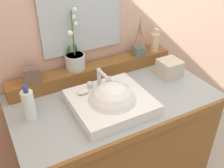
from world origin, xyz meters
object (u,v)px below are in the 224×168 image
(tissue_box, at_px, (169,68))
(soap_dispenser, at_px, (155,42))
(soap_bar, at_px, (83,92))
(sink_basin, at_px, (112,104))
(trinket_box, at_px, (32,75))
(potted_plant, at_px, (75,58))
(lotion_bottle, at_px, (29,105))
(reed_diffuser, at_px, (139,50))

(tissue_box, bearing_deg, soap_dispenser, 83.53)
(soap_bar, relative_size, tissue_box, 0.54)
(sink_basin, height_order, trinket_box, trinket_box)
(sink_basin, relative_size, soap_bar, 5.74)
(soap_bar, distance_m, soap_dispenser, 0.65)
(soap_bar, bearing_deg, soap_dispenser, 18.63)
(sink_basin, relative_size, trinket_box, 4.59)
(soap_bar, distance_m, tissue_box, 0.59)
(potted_plant, xyz_separation_m, tissue_box, (0.54, -0.23, -0.10))
(sink_basin, distance_m, lotion_bottle, 0.42)
(potted_plant, height_order, reed_diffuser, potted_plant)
(trinket_box, height_order, lotion_bottle, lotion_bottle)
(soap_dispenser, xyz_separation_m, tissue_box, (-0.02, -0.20, -0.10))
(sink_basin, xyz_separation_m, tissue_box, (0.48, 0.13, 0.03))
(sink_basin, height_order, lotion_bottle, lotion_bottle)
(soap_dispenser, distance_m, reed_diffuser, 0.13)
(trinket_box, bearing_deg, tissue_box, -4.39)
(soap_bar, xyz_separation_m, trinket_box, (-0.21, 0.20, 0.06))
(soap_bar, height_order, reed_diffuser, reed_diffuser)
(soap_dispenser, relative_size, trinket_box, 1.81)
(sink_basin, relative_size, soap_dispenser, 2.54)
(trinket_box, height_order, tissue_box, trinket_box)
(soap_bar, height_order, potted_plant, potted_plant)
(sink_basin, bearing_deg, soap_dispenser, 32.75)
(soap_bar, distance_m, potted_plant, 0.26)
(soap_bar, bearing_deg, sink_basin, -46.67)
(reed_diffuser, bearing_deg, sink_basin, -139.36)
(lotion_bottle, bearing_deg, reed_diffuser, 14.59)
(soap_dispenser, bearing_deg, lotion_bottle, -167.28)
(sink_basin, height_order, tissue_box, sink_basin)
(potted_plant, relative_size, soap_dispenser, 2.30)
(potted_plant, distance_m, tissue_box, 0.59)
(sink_basin, height_order, soap_bar, sink_basin)
(trinket_box, xyz_separation_m, lotion_bottle, (-0.07, -0.20, -0.05))
(soap_dispenser, bearing_deg, reed_diffuser, -178.82)
(potted_plant, relative_size, trinket_box, 4.16)
(soap_bar, bearing_deg, lotion_bottle, 179.15)
(soap_dispenser, distance_m, trinket_box, 0.83)
(reed_diffuser, bearing_deg, trinket_box, -179.92)
(tissue_box, bearing_deg, sink_basin, -165.43)
(potted_plant, xyz_separation_m, lotion_bottle, (-0.34, -0.23, -0.07))
(lotion_bottle, distance_m, tissue_box, 0.88)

